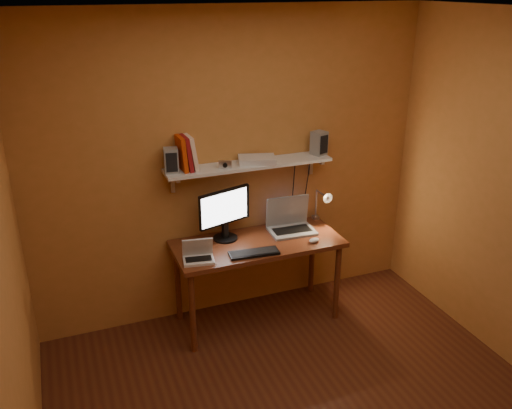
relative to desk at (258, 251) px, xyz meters
name	(u,v)px	position (x,y,z in m)	size (l,w,h in m)	color
room	(322,251)	(-0.10, -1.28, 0.64)	(3.44, 3.24, 2.64)	#532815
desk	(258,251)	(0.00, 0.00, 0.00)	(1.40, 0.60, 0.75)	maroon
wall_shelf	(249,165)	(0.00, 0.19, 0.69)	(1.40, 0.25, 0.21)	silver
monitor	(225,212)	(-0.23, 0.15, 0.33)	(0.47, 0.26, 0.44)	black
laptop	(290,221)	(0.35, 0.12, 0.16)	(0.40, 0.30, 0.29)	gray
netbook	(198,254)	(-0.55, -0.13, 0.14)	(0.26, 0.21, 0.18)	silver
keyboard	(254,253)	(-0.11, -0.20, 0.10)	(0.40, 0.13, 0.02)	black
mouse	(314,240)	(0.43, -0.18, 0.10)	(0.10, 0.06, 0.03)	silver
desk_lamp	(322,202)	(0.66, 0.13, 0.29)	(0.09, 0.23, 0.38)	silver
speaker_left	(171,160)	(-0.64, 0.20, 0.81)	(0.11, 0.11, 0.19)	gray
speaker_right	(319,143)	(0.64, 0.20, 0.81)	(0.11, 0.11, 0.20)	gray
books	(186,153)	(-0.51, 0.21, 0.85)	(0.15, 0.19, 0.28)	#BB3408
shelf_camera	(225,164)	(-0.22, 0.14, 0.74)	(0.11, 0.07, 0.06)	silver
router	(257,160)	(0.06, 0.18, 0.74)	(0.30, 0.20, 0.05)	silver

